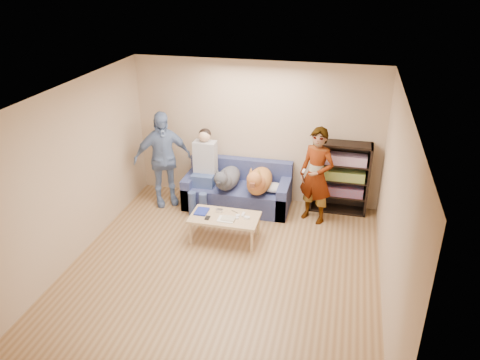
% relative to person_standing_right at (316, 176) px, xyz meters
% --- Properties ---
extents(ground, '(5.00, 5.00, 0.00)m').
position_rel_person_standing_right_xyz_m(ground, '(-1.16, -1.88, -0.84)').
color(ground, olive).
rests_on(ground, ground).
extents(ceiling, '(5.00, 5.00, 0.00)m').
position_rel_person_standing_right_xyz_m(ceiling, '(-1.16, -1.88, 1.76)').
color(ceiling, white).
rests_on(ceiling, ground).
extents(wall_back, '(4.50, 0.00, 4.50)m').
position_rel_person_standing_right_xyz_m(wall_back, '(-1.16, 0.62, 0.46)').
color(wall_back, tan).
rests_on(wall_back, ground).
extents(wall_front, '(4.50, 0.00, 4.50)m').
position_rel_person_standing_right_xyz_m(wall_front, '(-1.16, -4.38, 0.46)').
color(wall_front, tan).
rests_on(wall_front, ground).
extents(wall_left, '(0.00, 5.00, 5.00)m').
position_rel_person_standing_right_xyz_m(wall_left, '(-3.41, -1.88, 0.46)').
color(wall_left, tan).
rests_on(wall_left, ground).
extents(wall_right, '(0.00, 5.00, 5.00)m').
position_rel_person_standing_right_xyz_m(wall_right, '(1.09, -1.88, 0.46)').
color(wall_right, tan).
rests_on(wall_right, ground).
extents(blanket, '(0.39, 0.33, 0.13)m').
position_rel_person_standing_right_xyz_m(blanket, '(-0.74, 0.09, -0.35)').
color(blanket, '#AFAFB4').
rests_on(blanket, sofa).
extents(person_standing_right, '(0.73, 0.63, 1.68)m').
position_rel_person_standing_right_xyz_m(person_standing_right, '(0.00, 0.00, 0.00)').
color(person_standing_right, gray).
rests_on(person_standing_right, ground).
extents(person_standing_left, '(1.10, 0.93, 1.77)m').
position_rel_person_standing_right_xyz_m(person_standing_left, '(-2.76, -0.00, 0.04)').
color(person_standing_left, '#7285B6').
rests_on(person_standing_left, ground).
extents(held_controller, '(0.05, 0.12, 0.03)m').
position_rel_person_standing_right_xyz_m(held_controller, '(-0.20, -0.20, 0.16)').
color(held_controller, silver).
rests_on(held_controller, person_standing_right).
extents(notebook_blue, '(0.20, 0.26, 0.03)m').
position_rel_person_standing_right_xyz_m(notebook_blue, '(-1.74, -0.92, -0.41)').
color(notebook_blue, '#1B2B96').
rests_on(notebook_blue, coffee_table).
extents(papers, '(0.26, 0.20, 0.02)m').
position_rel_person_standing_right_xyz_m(papers, '(-1.29, -1.07, -0.41)').
color(papers, white).
rests_on(papers, coffee_table).
extents(magazine, '(0.22, 0.17, 0.01)m').
position_rel_person_standing_right_xyz_m(magazine, '(-1.26, -1.05, -0.40)').
color(magazine, '#BBB096').
rests_on(magazine, coffee_table).
extents(camera_silver, '(0.11, 0.06, 0.05)m').
position_rel_person_standing_right_xyz_m(camera_silver, '(-1.46, -0.85, -0.40)').
color(camera_silver, silver).
rests_on(camera_silver, coffee_table).
extents(controller_a, '(0.04, 0.13, 0.03)m').
position_rel_person_standing_right_xyz_m(controller_a, '(-1.06, -0.87, -0.41)').
color(controller_a, white).
rests_on(controller_a, coffee_table).
extents(controller_b, '(0.09, 0.06, 0.03)m').
position_rel_person_standing_right_xyz_m(controller_b, '(-0.98, -0.95, -0.41)').
color(controller_b, white).
rests_on(controller_b, coffee_table).
extents(headphone_cup_a, '(0.07, 0.07, 0.02)m').
position_rel_person_standing_right_xyz_m(headphone_cup_a, '(-1.14, -0.99, -0.41)').
color(headphone_cup_a, silver).
rests_on(headphone_cup_a, coffee_table).
extents(headphone_cup_b, '(0.07, 0.07, 0.02)m').
position_rel_person_standing_right_xyz_m(headphone_cup_b, '(-1.14, -0.91, -0.41)').
color(headphone_cup_b, white).
rests_on(headphone_cup_b, coffee_table).
extents(pen_orange, '(0.13, 0.06, 0.01)m').
position_rel_person_standing_right_xyz_m(pen_orange, '(-1.36, -1.13, -0.42)').
color(pen_orange, orange).
rests_on(pen_orange, coffee_table).
extents(pen_black, '(0.13, 0.08, 0.01)m').
position_rel_person_standing_right_xyz_m(pen_black, '(-1.22, -0.79, -0.42)').
color(pen_black, black).
rests_on(pen_black, coffee_table).
extents(wallet, '(0.07, 0.12, 0.02)m').
position_rel_person_standing_right_xyz_m(wallet, '(-1.59, -1.09, -0.41)').
color(wallet, black).
rests_on(wallet, coffee_table).
extents(sofa, '(1.90, 0.85, 0.82)m').
position_rel_person_standing_right_xyz_m(sofa, '(-1.41, 0.22, -0.56)').
color(sofa, '#515B93').
rests_on(sofa, ground).
extents(person_seated, '(0.40, 0.73, 1.47)m').
position_rel_person_standing_right_xyz_m(person_seated, '(-2.01, 0.09, -0.07)').
color(person_seated, '#405D8D').
rests_on(person_seated, sofa).
extents(dog_gray, '(0.38, 1.24, 0.56)m').
position_rel_person_standing_right_xyz_m(dog_gray, '(-1.56, -0.00, -0.22)').
color(dog_gray, '#50525A').
rests_on(dog_gray, sofa).
extents(dog_tan, '(0.43, 1.17, 0.62)m').
position_rel_person_standing_right_xyz_m(dog_tan, '(-0.99, -0.01, -0.20)').
color(dog_tan, '#C7733D').
rests_on(dog_tan, sofa).
extents(coffee_table, '(1.10, 0.60, 0.42)m').
position_rel_person_standing_right_xyz_m(coffee_table, '(-1.34, -0.97, -0.47)').
color(coffee_table, '#D8BC85').
rests_on(coffee_table, ground).
extents(bookshelf, '(1.00, 0.34, 1.30)m').
position_rel_person_standing_right_xyz_m(bookshelf, '(0.39, 0.45, -0.16)').
color(bookshelf, black).
rests_on(bookshelf, ground).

